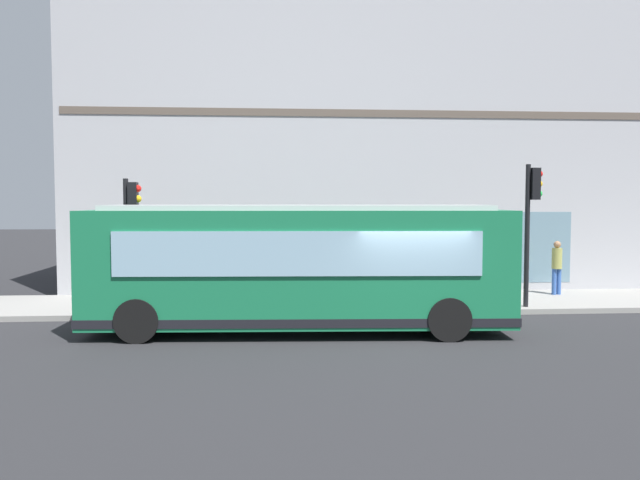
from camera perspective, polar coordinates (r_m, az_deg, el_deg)
The scene contains 10 objects.
ground at distance 15.30m, azimuth 7.82°, elevation -8.49°, with size 120.00×120.00×0.00m, color #262628.
sidewalk_curb at distance 19.66m, azimuth 4.99°, elevation -5.58°, with size 3.85×40.00×0.15m, color gray.
building_corner at distance 25.59m, azimuth 2.75°, elevation 8.67°, with size 8.47×20.05×10.99m.
city_bus_nearside at distance 15.50m, azimuth -1.96°, elevation -2.49°, with size 3.09×10.16×3.07m.
traffic_light_near_corner at distance 19.18m, azimuth 18.28°, elevation 2.73°, with size 0.32×0.49×4.05m.
traffic_light_down_block at distance 18.18m, azimuth -16.43°, elevation 1.80°, with size 0.32×0.49×3.62m.
fire_hydrant at distance 19.92m, azimuth 12.84°, elevation -4.26°, with size 0.35×0.35×0.74m.
pedestrian_walking_along_curb at distance 22.04m, azimuth 20.29°, elevation -1.99°, with size 0.32×0.32×1.73m.
pedestrian_near_hydrant at distance 19.10m, azimuth -12.75°, elevation -2.84°, with size 0.32×0.32×1.64m.
newspaper_vending_box at distance 20.55m, azimuth 10.20°, elevation -3.74°, with size 0.44×0.43×0.90m.
Camera 1 is at (-14.62, 3.23, 3.16)m, focal length 36.04 mm.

